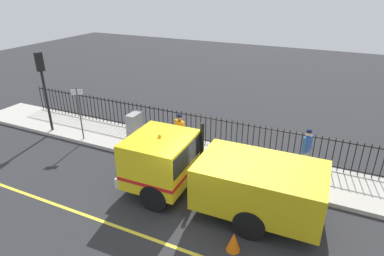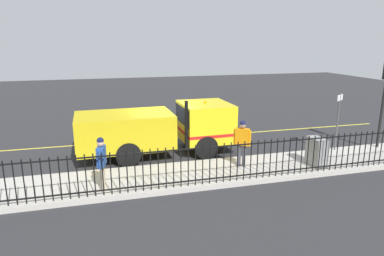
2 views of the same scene
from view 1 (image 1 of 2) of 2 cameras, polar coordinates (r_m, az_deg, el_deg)
ground_plane at (r=11.03m, az=1.78°, el=-14.15°), size 61.02×61.02×0.00m
sidewalk_slab at (r=13.48m, az=7.25°, el=-6.11°), size 2.44×27.74×0.15m
lane_marking at (r=9.79m, az=-2.79°, el=-20.18°), size 0.12×24.96×0.01m
work_truck at (r=10.66m, az=2.91°, el=-7.60°), size 2.47×6.61×2.43m
worker_standing at (r=13.61m, az=-2.15°, el=-0.16°), size 0.47×0.54×1.75m
pedestrian_distant at (r=13.07m, az=19.47°, el=-2.83°), size 0.62×0.31×1.71m
iron_fence at (r=14.01m, az=8.76°, el=-1.45°), size 0.04×23.61×1.35m
traffic_light_near at (r=16.67m, az=-24.72°, el=8.22°), size 0.33×0.25×3.80m
utility_cabinet at (r=15.65m, az=-9.96°, el=0.70°), size 0.84×0.45×1.06m
traffic_cone at (r=9.61m, az=7.29°, el=-19.10°), size 0.40×0.40×0.57m
street_sign at (r=15.44m, az=-19.13°, el=3.35°), size 0.29×0.44×2.46m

